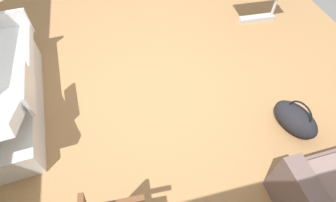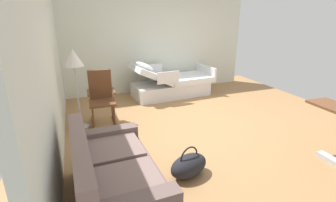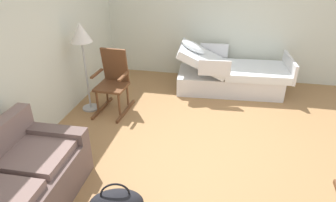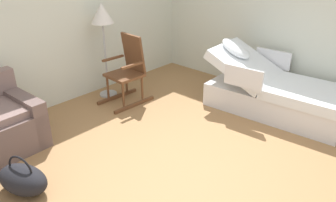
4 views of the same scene
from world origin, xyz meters
name	(u,v)px [view 2 (image 2 of 4)]	position (x,y,z in m)	size (l,w,h in m)	color
ground_plane	(200,125)	(0.00, 0.00, 0.00)	(6.45, 6.45, 0.00)	#9E7247
back_wall	(48,65)	(0.00, 2.51, 1.35)	(5.36, 0.10, 2.70)	silver
side_wall	(157,41)	(2.63, 0.00, 1.35)	(0.10, 5.12, 2.70)	silver
hospital_bed	(171,84)	(1.94, -0.14, 0.30)	(1.12, 2.15, 1.01)	silver
couch	(114,180)	(-1.56, 1.89, 0.31)	(1.62, 0.90, 0.85)	#68534F
rocking_chair	(102,99)	(0.76, 1.74, 0.50)	(0.78, 0.52, 1.05)	brown
floor_lamp	(74,63)	(0.67, 2.16, 1.23)	(0.34, 0.34, 1.48)	#B2B5BA
duffel_bag	(189,165)	(-1.39, 0.90, 0.15)	(0.48, 0.63, 0.43)	black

